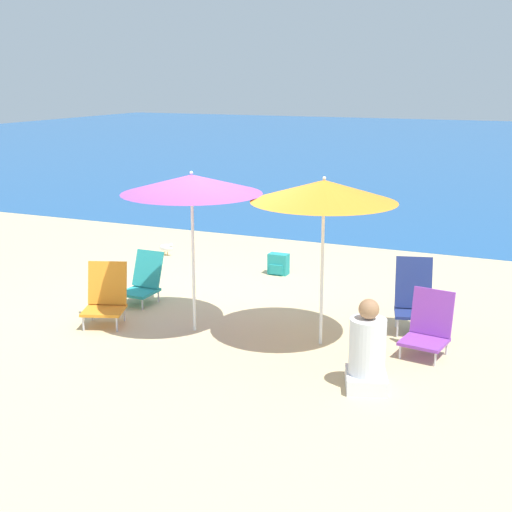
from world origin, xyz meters
name	(u,v)px	position (x,y,z in m)	size (l,w,h in m)	color
ground_plane	(204,317)	(0.00, 0.00, 0.00)	(60.00, 60.00, 0.00)	#D1BA89
sea_water	(467,147)	(0.00, 24.61, 0.00)	(60.00, 40.00, 0.01)	#1E5699
beach_umbrella_purple	(192,184)	(0.14, -0.50, 1.81)	(1.67, 1.67, 1.96)	white
beach_umbrella_orange	(324,191)	(1.70, -0.30, 1.80)	(1.65, 1.65, 1.96)	white
beach_chair_orange	(106,296)	(-1.01, -0.69, 0.35)	(0.65, 0.67, 0.76)	silver
beach_chair_teal	(144,280)	(-1.04, 0.23, 0.31)	(0.42, 0.58, 0.69)	silver
beach_chair_purple	(428,326)	(2.89, -0.10, 0.32)	(0.54, 0.58, 0.72)	silver
beach_chair_navy	(413,295)	(2.57, 0.60, 0.44)	(0.56, 0.60, 0.89)	silver
person_seated_near	(367,353)	(2.50, -1.27, 0.38)	(0.53, 0.58, 0.93)	silver
backpack_teal	(278,264)	(0.12, 2.28, 0.16)	(0.31, 0.21, 0.33)	teal
seagull	(166,248)	(-2.11, 2.62, 0.14)	(0.27, 0.11, 0.23)	gold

